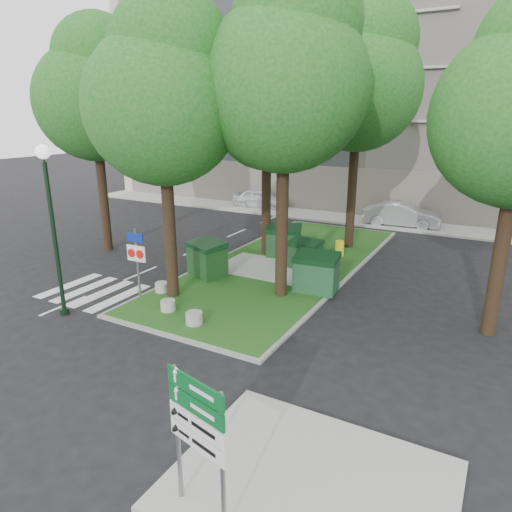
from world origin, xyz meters
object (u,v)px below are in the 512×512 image
Objects in this scene: bollard_mid at (168,305)px; traffic_sign_pole at (137,255)px; street_lamp at (51,212)px; dumpster_d at (316,273)px; tree_street_left at (95,90)px; directional_sign at (198,427)px; tree_median_far at (361,75)px; dumpster_c at (305,254)px; bollard_right at (194,318)px; car_white at (261,199)px; bollard_left at (162,287)px; tree_median_near_left at (165,91)px; car_silver at (402,215)px; tree_median_near_right at (288,69)px; dumpster_a at (207,258)px; litter_bin at (340,248)px; dumpster_b at (284,241)px; tree_median_mid at (269,105)px.

bollard_mid is 2.32m from traffic_sign_pole.
dumpster_d is at bearing 40.87° from street_lamp.
tree_street_left is 18.43m from directional_sign.
dumpster_c is (-0.74, -4.24, -7.58)m from tree_median_far.
car_white is at bearing 112.11° from bollard_right.
bollard_left is (-5.10, -2.93, -0.55)m from dumpster_d.
tree_median_near_left is 17.71m from car_silver.
directional_sign is (9.02, -4.55, -1.74)m from street_lamp.
tree_median_far is 13.75m from bollard_mid.
tree_median_near_right is 11.76m from directional_sign.
dumpster_a is 2.69× the size of litter_bin.
dumpster_c is at bearing -146.62° from car_white.
car_white is (-9.05, 7.07, -7.62)m from tree_median_far.
dumpster_a is 1.31× the size of dumpster_c.
traffic_sign_pole reaches higher than car_white.
dumpster_b reaches higher than bollard_left.
bollard_right is at bearing -18.64° from traffic_sign_pole.
bollard_mid is at bearing -62.70° from tree_median_near_left.
tree_median_far is 14.73m from street_lamp.
bollard_mid is 17.47m from car_silver.
tree_street_left reaches higher than litter_bin.
tree_median_mid reaches higher than bollard_mid.
car_silver is (1.95, 10.44, 0.01)m from dumpster_c.
tree_street_left is at bearing 141.99° from traffic_sign_pole.
car_silver reaches higher than bollard_mid.
car_white is (-5.35, 16.57, -6.62)m from tree_median_near_left.
tree_street_left reaches higher than dumpster_a.
tree_median_near_right is 8.23m from traffic_sign_pole.
dumpster_b is 3.77× the size of bollard_left.
tree_median_near_left reaches higher than traffic_sign_pole.
bollard_left is 3.22m from bollard_right.
tree_median_far is 2.64× the size of car_silver.
dumpster_b is at bearing -151.40° from litter_bin.
litter_bin is (4.39, 7.72, 0.18)m from bollard_left.
tree_median_mid is at bearing 103.24° from dumpster_a.
street_lamp is 2.11× the size of traffic_sign_pole.
dumpster_c is 10.62m from car_silver.
street_lamp is at bearing 167.01° from directional_sign.
dumpster_d reaches higher than bollard_mid.
tree_median_far reaches higher than directional_sign.
street_lamp is (-2.97, -9.51, -3.39)m from tree_median_mid.
dumpster_d is at bearing -42.28° from tree_median_mid.
dumpster_c reaches higher than litter_bin.
bollard_right is 9.54m from litter_bin.
dumpster_d reaches higher than litter_bin.
tree_median_far is at bearing -130.92° from car_white.
dumpster_a is 3.37m from traffic_sign_pole.
bollard_left is 0.11× the size of car_silver.
dumpster_b is at bearing -127.48° from tree_median_far.
dumpster_c is 6.41m from bollard_left.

